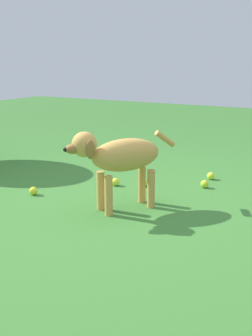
% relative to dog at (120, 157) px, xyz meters
% --- Properties ---
extents(ground, '(14.00, 14.00, 0.00)m').
position_rel_dog_xyz_m(ground, '(0.02, -0.05, -0.39)').
color(ground, '#38722D').
extents(dog, '(0.76, 0.50, 0.58)m').
position_rel_dog_xyz_m(dog, '(0.00, 0.00, 0.00)').
color(dog, '#C69347').
rests_on(dog, ground).
extents(tennis_ball_0, '(0.07, 0.07, 0.07)m').
position_rel_dog_xyz_m(tennis_ball_0, '(-0.48, -0.34, -0.35)').
color(tennis_ball_0, '#CCD933').
rests_on(tennis_ball_0, ground).
extents(tennis_ball_1, '(0.07, 0.07, 0.07)m').
position_rel_dog_xyz_m(tennis_ball_1, '(-0.58, -0.12, -0.35)').
color(tennis_ball_1, '#CBD633').
rests_on(tennis_ball_1, ground).
extents(tennis_ball_2, '(0.07, 0.07, 0.07)m').
position_rel_dog_xyz_m(tennis_ball_2, '(-0.81, 0.33, -0.35)').
color(tennis_ball_2, '#C1D52D').
rests_on(tennis_ball_2, ground).
extents(tennis_ball_3, '(0.07, 0.07, 0.07)m').
position_rel_dog_xyz_m(tennis_ball_3, '(0.07, -0.76, -0.35)').
color(tennis_ball_3, '#CCD22D').
rests_on(tennis_ball_3, ground).
extents(tennis_ball_4, '(0.07, 0.07, 0.07)m').
position_rel_dog_xyz_m(tennis_ball_4, '(-1.08, 0.29, -0.35)').
color(tennis_ball_4, '#CEE534').
rests_on(tennis_ball_4, ground).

